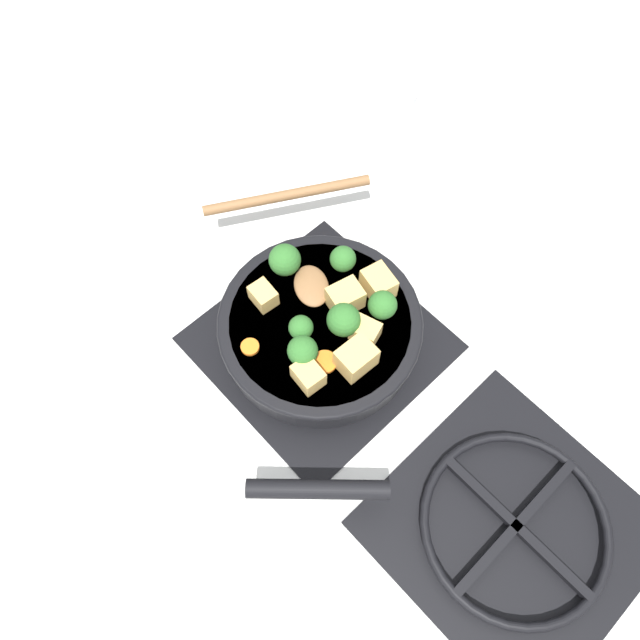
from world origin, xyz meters
The scene contains 20 objects.
ground_plane centered at (0.00, 0.00, 0.00)m, with size 2.40×2.40×0.00m, color silver.
front_burner_grate centered at (0.00, 0.00, 0.01)m, with size 0.31×0.31×0.03m.
rear_burner_grate centered at (0.00, 0.36, 0.01)m, with size 0.31×0.31×0.03m.
skillet_pan centered at (0.00, 0.00, 0.05)m, with size 0.37×0.37×0.05m.
wooden_spoon centered at (-0.07, -0.13, 0.08)m, with size 0.23×0.25×0.02m.
tofu_cube_center_large centered at (-0.03, 0.06, 0.09)m, with size 0.04×0.03×0.03m, color tan.
tofu_cube_near_handle centered at (0.07, 0.05, 0.09)m, with size 0.04×0.03×0.03m, color tan.
tofu_cube_east_chunk centered at (-0.09, 0.02, 0.09)m, with size 0.04×0.04×0.04m, color tan.
tofu_cube_west_chunk centered at (-0.04, 0.01, 0.09)m, with size 0.04×0.04×0.04m, color tan.
tofu_cube_back_piece centered at (0.04, -0.08, 0.09)m, with size 0.04×0.03×0.03m, color tan.
tofu_cube_front_piece centered at (0.01, 0.08, 0.10)m, with size 0.05×0.04×0.04m, color tan.
broccoli_floret_near_spoon centered at (0.03, 0.00, 0.10)m, with size 0.03×0.03×0.04m.
broccoli_floret_center_top centered at (-0.02, -0.09, 0.11)m, with size 0.05×0.05×0.05m.
broccoli_floret_east_rim centered at (-0.07, 0.05, 0.10)m, with size 0.04×0.04×0.05m.
broccoli_floret_west_rim centered at (-0.01, 0.03, 0.11)m, with size 0.05×0.05×0.05m.
broccoli_floret_north_edge centered at (-0.08, -0.04, 0.10)m, with size 0.04×0.04×0.04m.
broccoli_floret_south_cluster centered at (0.06, 0.03, 0.10)m, with size 0.04×0.04×0.05m.
carrot_slice_orange_thin centered at (0.10, -0.03, 0.08)m, with size 0.02×0.02×0.01m, color orange.
carrot_slice_near_center centered at (0.04, 0.05, 0.08)m, with size 0.03×0.03×0.01m, color orange.
salt_shaker centered at (-0.39, -0.20, 0.04)m, with size 0.04×0.04×0.09m.
Camera 1 is at (0.26, 0.28, 0.84)m, focal length 35.00 mm.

